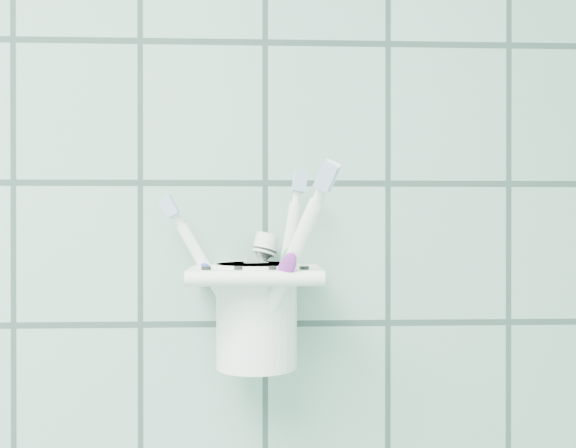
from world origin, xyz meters
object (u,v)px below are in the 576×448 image
at_px(toothbrush_blue, 271,262).
at_px(toothbrush_orange, 248,250).
at_px(toothpaste_tube, 238,284).
at_px(toothbrush_pink, 256,263).
at_px(holder_bracket, 256,276).
at_px(cup, 257,311).

distance_m(toothbrush_blue, toothbrush_orange, 0.03).
height_order(toothbrush_orange, toothpaste_tube, toothbrush_orange).
relative_size(toothbrush_pink, toothbrush_blue, 0.94).
distance_m(holder_bracket, cup, 0.04).
distance_m(holder_bracket, toothbrush_orange, 0.03).
bearing_deg(toothbrush_blue, holder_bracket, -165.16).
height_order(cup, toothbrush_orange, toothbrush_orange).
xyz_separation_m(toothbrush_blue, toothpaste_tube, (-0.03, -0.00, -0.02)).
relative_size(holder_bracket, toothbrush_pink, 0.71).
bearing_deg(toothbrush_pink, cup, -83.40).
bearing_deg(cup, toothbrush_blue, 9.44).
bearing_deg(holder_bracket, toothpaste_tube, 173.51).
bearing_deg(cup, holder_bracket, -104.27).
distance_m(toothbrush_blue, toothpaste_tube, 0.04).
distance_m(holder_bracket, toothbrush_blue, 0.02).
distance_m(toothbrush_pink, toothbrush_orange, 0.03).
relative_size(toothbrush_orange, toothpaste_tube, 1.52).
height_order(toothbrush_blue, toothpaste_tube, toothbrush_blue).
xyz_separation_m(holder_bracket, cup, (0.00, 0.00, -0.04)).
bearing_deg(toothbrush_blue, toothbrush_pink, 129.55).
height_order(cup, toothbrush_blue, toothbrush_blue).
bearing_deg(cup, toothpaste_tube, -173.68).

